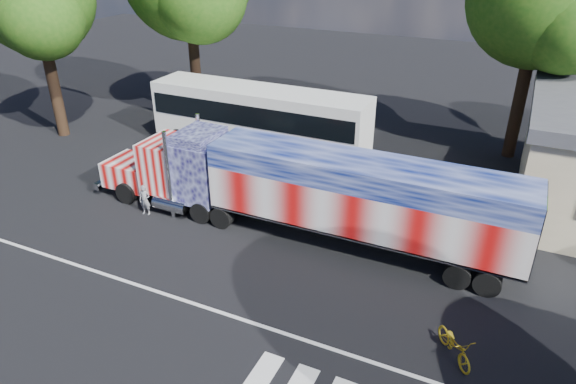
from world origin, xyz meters
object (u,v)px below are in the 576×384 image
at_px(coach_bus, 259,120).
at_px(semi_truck, 306,189).
at_px(woman, 145,200).
at_px(bicycle, 455,345).

bearing_deg(coach_bus, semi_truck, -50.45).
height_order(semi_truck, woman, semi_truck).
bearing_deg(semi_truck, coach_bus, 129.55).
xyz_separation_m(semi_truck, woman, (-7.46, -1.55, -1.44)).
xyz_separation_m(semi_truck, coach_bus, (-6.17, 7.48, -0.21)).
bearing_deg(semi_truck, bicycle, -33.83).
distance_m(semi_truck, coach_bus, 9.70).
relative_size(coach_bus, woman, 8.90).
height_order(semi_truck, bicycle, semi_truck).
bearing_deg(woman, coach_bus, 71.90).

